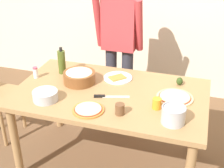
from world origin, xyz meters
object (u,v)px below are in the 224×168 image
pizza_raw_on_board (175,97)px  steel_pot (173,115)px  olive_oil_bottle (62,62)px  popcorn_bowl (79,76)px  chef_knife (107,96)px  cup_small_brown (120,109)px  plate_with_slice (118,78)px  salt_shaker (36,72)px  cup_orange (157,103)px  person_cook (119,40)px  mixing_bowl_steel (45,96)px  pizza_cooked_on_tray (88,109)px  avocado (180,81)px  dining_table (110,101)px

pizza_raw_on_board → steel_pot: steel_pot is taller
steel_pot → olive_oil_bottle: bearing=155.1°
popcorn_bowl → chef_knife: 0.36m
steel_pot → cup_small_brown: 0.39m
plate_with_slice → salt_shaker: salt_shaker is taller
cup_orange → salt_shaker: size_ratio=0.80×
pizza_raw_on_board → cup_orange: 0.22m
person_cook → cup_orange: 1.06m
mixing_bowl_steel → steel_pot: (1.01, -0.01, 0.03)m
cup_orange → salt_shaker: salt_shaker is taller
pizza_cooked_on_tray → avocado: bearing=45.5°
chef_knife → avocado: avocado is taller
plate_with_slice → avocado: bearing=4.4°
cup_small_brown → avocado: bearing=58.1°
olive_oil_bottle → plate_with_slice: bearing=4.3°
dining_table → plate_with_slice: (-0.01, 0.26, 0.10)m
mixing_bowl_steel → steel_pot: size_ratio=1.15×
popcorn_bowl → chef_knife: popcorn_bowl is taller
popcorn_bowl → olive_oil_bottle: 0.27m
pizza_raw_on_board → mixing_bowl_steel: 1.04m
pizza_raw_on_board → cup_orange: size_ratio=3.48×
pizza_cooked_on_tray → popcorn_bowl: bearing=120.4°
pizza_cooked_on_tray → cup_small_brown: 0.24m
dining_table → cup_small_brown: 0.37m
chef_knife → cup_orange: bearing=-6.7°
mixing_bowl_steel → steel_pot: steel_pot is taller
mixing_bowl_steel → olive_oil_bottle: 0.51m
dining_table → person_cook: (-0.14, 0.76, 0.27)m
person_cook → plate_with_slice: (0.13, -0.50, -0.17)m
popcorn_bowl → chef_knife: bearing=-29.2°
dining_table → olive_oil_bottle: (-0.54, 0.22, 0.20)m
mixing_bowl_steel → olive_oil_bottle: olive_oil_bottle is taller
mixing_bowl_steel → salt_shaker: 0.43m
popcorn_bowl → cup_small_brown: 0.61m
pizza_raw_on_board → avocado: avocado is taller
pizza_cooked_on_tray → salt_shaker: bearing=150.1°
dining_table → cup_small_brown: (0.17, -0.30, 0.13)m
plate_with_slice → salt_shaker: bearing=-164.2°
plate_with_slice → cup_small_brown: cup_small_brown is taller
olive_oil_bottle → cup_orange: 1.02m
mixing_bowl_steel → olive_oil_bottle: bearing=99.6°
plate_with_slice → cup_orange: (0.42, -0.39, 0.03)m
pizza_raw_on_board → popcorn_bowl: (-0.84, 0.03, 0.05)m
olive_oil_bottle → avocado: (1.08, 0.08, -0.08)m
popcorn_bowl → mixing_bowl_steel: popcorn_bowl is taller
dining_table → popcorn_bowl: (-0.31, 0.09, 0.15)m
cup_orange → chef_knife: (-0.41, 0.05, -0.04)m
person_cook → cup_small_brown: person_cook is taller
plate_with_slice → chef_knife: bearing=-88.3°
popcorn_bowl → cup_orange: size_ratio=3.29×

